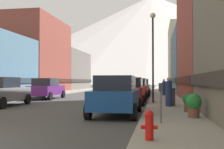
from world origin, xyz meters
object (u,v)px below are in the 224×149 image
object	(u,v)px
car_right_1	(130,91)
parking_meter_near	(161,97)
trash_bin_right	(170,97)
pedestrian_2	(169,93)
car_right_0	(116,95)
pedestrian_0	(164,88)
car_left_1	(1,92)
potted_plant_0	(188,102)
car_right_2	(137,88)
potted_plant_1	(194,104)
car_right_3	(141,87)
pedestrian_1	(14,88)
car_left_2	(47,88)
fire_hydrant_near	(149,124)
streetlamp_right	(153,44)

from	to	relation	value
car_right_1	parking_meter_near	bearing A→B (deg)	-78.17
trash_bin_right	pedestrian_2	size ratio (longest dim) A/B	0.61
car_right_0	pedestrian_0	distance (m)	15.12
parking_meter_near	pedestrian_0	size ratio (longest dim) A/B	0.84
car_left_1	potted_plant_0	xyz separation A→B (m)	(10.80, -2.68, -0.29)
car_right_2	potted_plant_1	xyz separation A→B (m)	(3.20, -14.03, -0.24)
car_right_0	car_left_1	bearing A→B (deg)	157.23
car_right_0	car_right_3	xyz separation A→B (m)	(0.00, 18.96, 0.00)
car_right_2	potted_plant_1	size ratio (longest dim) A/B	4.90
car_right_2	car_right_3	world-z (taller)	same
trash_bin_right	potted_plant_1	bearing A→B (deg)	-82.75
car_right_0	pedestrian_1	world-z (taller)	pedestrian_1
car_left_2	potted_plant_1	world-z (taller)	car_left_2
car_right_3	parking_meter_near	distance (m)	22.05
trash_bin_right	car_right_3	bearing A→B (deg)	99.47
car_right_1	car_right_2	world-z (taller)	same
car_right_1	pedestrian_2	world-z (taller)	car_right_1
car_right_1	potted_plant_0	world-z (taller)	car_right_1
fire_hydrant_near	pedestrian_2	bearing A→B (deg)	84.89
car_left_2	car_right_2	size ratio (longest dim) A/B	1.00
car_right_3	parking_meter_near	size ratio (longest dim) A/B	3.33
car_right_3	car_right_2	bearing A→B (deg)	-90.02
car_right_2	pedestrian_0	world-z (taller)	car_right_2
car_right_1	car_right_3	xyz separation A→B (m)	(0.00, 12.66, 0.00)
trash_bin_right	streetlamp_right	xyz separation A→B (m)	(-1.00, 2.05, 3.34)
potted_plant_0	streetlamp_right	world-z (taller)	streetlamp_right
pedestrian_1	car_right_0	bearing A→B (deg)	-42.03
car_right_0	potted_plant_1	bearing A→B (deg)	-24.02
parking_meter_near	streetlamp_right	world-z (taller)	streetlamp_right
pedestrian_0	streetlamp_right	xyz separation A→B (m)	(-0.90, -9.19, 3.11)
parking_meter_near	potted_plant_1	world-z (taller)	parking_meter_near
car_right_2	fire_hydrant_near	bearing A→B (deg)	-84.86
fire_hydrant_near	potted_plant_1	world-z (taller)	potted_plant_1
potted_plant_0	pedestrian_0	size ratio (longest dim) A/B	0.52
pedestrian_2	streetlamp_right	world-z (taller)	streetlamp_right
trash_bin_right	fire_hydrant_near	bearing A→B (deg)	-95.44
car_left_1	car_right_0	size ratio (longest dim) A/B	1.02
potted_plant_1	pedestrian_0	distance (m)	16.37
fire_hydrant_near	streetlamp_right	xyz separation A→B (m)	(-0.10, 11.49, 3.46)
car_right_2	fire_hydrant_near	distance (m)	18.45
car_right_2	potted_plant_0	size ratio (longest dim) A/B	5.39
car_right_1	parking_meter_near	distance (m)	9.51
parking_meter_near	potted_plant_1	bearing A→B (deg)	51.72
potted_plant_1	pedestrian_2	xyz separation A→B (m)	(-0.75, 4.61, 0.23)
pedestrian_1	potted_plant_1	bearing A→B (deg)	-38.36
car_right_0	car_right_1	size ratio (longest dim) A/B	1.00
trash_bin_right	pedestrian_0	size ratio (longest dim) A/B	0.62
car_right_0	car_right_3	size ratio (longest dim) A/B	0.99
car_right_0	parking_meter_near	world-z (taller)	car_right_0
car_left_2	parking_meter_near	bearing A→B (deg)	-54.01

